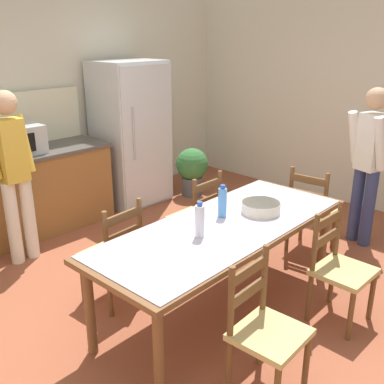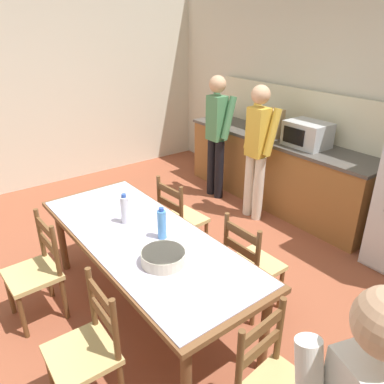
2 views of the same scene
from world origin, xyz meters
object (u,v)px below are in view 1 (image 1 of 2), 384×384
object	(u,v)px
bottle_off_centre	(222,202)
chair_head_end	(311,211)
person_by_table	(368,159)
chair_side_far_left	(114,254)
dining_table	(224,233)
person_at_counter	(14,169)
chair_side_far_right	(197,218)
refrigerator	(131,134)
chair_side_near_left	(265,330)
microwave	(17,140)
chair_side_near_right	(339,268)
bottle_near_centre	(200,221)
serving_bowl	(261,207)
potted_plant	(192,168)

from	to	relation	value
bottle_off_centre	chair_head_end	bearing A→B (deg)	-3.83
person_by_table	chair_side_far_left	bearing A→B (deg)	-3.84
dining_table	person_at_counter	size ratio (longest dim) A/B	1.37
chair_side_far_right	person_at_counter	world-z (taller)	person_at_counter
refrigerator	person_by_table	distance (m)	2.89
chair_side_far_left	person_at_counter	size ratio (longest dim) A/B	0.54
chair_side_near_left	chair_side_far_right	bearing A→B (deg)	53.80
chair_side_far_right	dining_table	bearing A→B (deg)	55.35
microwave	chair_side_far_left	xyz separation A→B (m)	(-0.14, -1.78, -0.64)
person_at_counter	person_by_table	world-z (taller)	person_at_counter
chair_side_near_left	chair_side_near_right	bearing A→B (deg)	-1.42
microwave	bottle_near_centre	world-z (taller)	microwave
chair_side_far_right	chair_head_end	world-z (taller)	same
bottle_off_centre	chair_side_far_right	bearing A→B (deg)	58.70
bottle_near_centre	person_at_counter	distance (m)	2.04
microwave	person_at_counter	distance (m)	0.62
microwave	serving_bowl	world-z (taller)	microwave
serving_bowl	person_by_table	xyz separation A→B (m)	(1.58, -0.20, 0.12)
refrigerator	person_by_table	world-z (taller)	refrigerator
dining_table	bottle_off_centre	size ratio (longest dim) A/B	8.48
microwave	person_by_table	distance (m)	3.65
dining_table	person_by_table	bearing A→B (deg)	-7.57
serving_bowl	chair_head_end	world-z (taller)	chair_head_end
refrigerator	chair_side_near_right	distance (m)	3.31
chair_head_end	bottle_off_centre	bearing A→B (deg)	80.05
bottle_off_centre	person_at_counter	distance (m)	2.05
bottle_off_centre	chair_head_end	distance (m)	1.39
refrigerator	chair_side_near_right	xyz separation A→B (m)	(-0.59, -3.22, -0.47)
chair_side_near_right	person_by_table	size ratio (longest dim) A/B	0.55
chair_side_far_left	chair_head_end	size ratio (longest dim) A/B	1.00
bottle_near_centre	person_by_table	distance (m)	2.28
microwave	chair_head_end	size ratio (longest dim) A/B	0.55
microwave	potted_plant	world-z (taller)	microwave
bottle_near_centre	potted_plant	xyz separation A→B (m)	(2.10, 2.07, -0.50)
potted_plant	serving_bowl	bearing A→B (deg)	-123.67
dining_table	chair_side_near_left	distance (m)	0.93
microwave	bottle_off_centre	bearing A→B (deg)	-78.23
bottle_near_centre	chair_side_near_left	distance (m)	0.89
refrigerator	serving_bowl	distance (m)	2.65
refrigerator	chair_side_near_left	distance (m)	3.65
serving_bowl	potted_plant	bearing A→B (deg)	56.33
bottle_off_centre	chair_side_near_left	size ratio (longest dim) A/B	0.30
bottle_off_centre	person_at_counter	size ratio (longest dim) A/B	0.16
serving_bowl	chair_side_near_left	distance (m)	1.19
bottle_off_centre	dining_table	bearing A→B (deg)	-134.48
dining_table	chair_side_near_right	distance (m)	0.93
chair_side_far_right	chair_side_near_right	distance (m)	1.47
refrigerator	chair_side_far_right	world-z (taller)	refrigerator
chair_head_end	chair_side_near_left	size ratio (longest dim) A/B	1.00
refrigerator	person_at_counter	world-z (taller)	refrigerator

